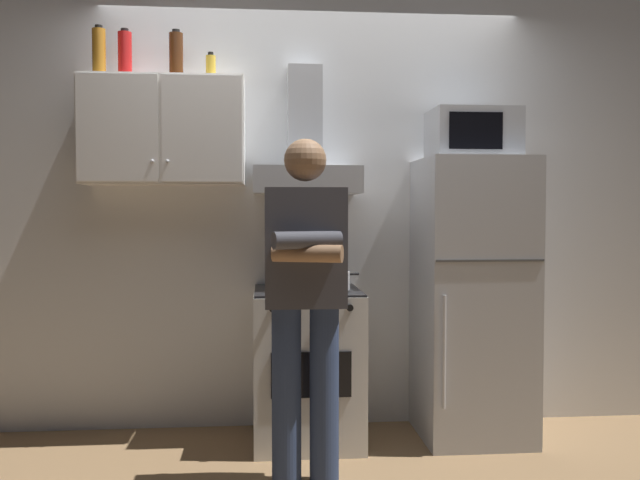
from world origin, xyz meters
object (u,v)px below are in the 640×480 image
Objects in this scene: person_standing at (305,296)px; bottle_soda_red at (125,54)px; stove_oven at (307,365)px; bottle_liquor_amber at (99,52)px; bottle_rum_dark at (176,56)px; bottle_spice_jar at (211,67)px; upper_cabinet at (164,132)px; cooking_pot at (333,280)px; range_hood at (306,160)px; refrigerator at (472,298)px; microwave at (473,134)px.

person_standing is 1.76m from bottle_soda_red.
bottle_liquor_amber is at bearing 175.21° from stove_oven.
bottle_rum_dark is 1.01× the size of bottle_liquor_amber.
bottle_soda_red is 0.48m from bottle_spice_jar.
stove_oven is at bearing 85.28° from person_standing.
person_standing reaches higher than stove_oven.
bottle_rum_dark reaches higher than bottle_liquor_amber.
bottle_liquor_amber is at bearing -175.24° from upper_cabinet.
cooking_pot is 1.40m from bottle_spice_jar.
range_hood is 2.58× the size of cooking_pot.
bottle_spice_jar is (-1.49, 0.15, 1.32)m from refrigerator.
refrigerator is at bearing 0.04° from stove_oven.
bottle_liquor_amber is at bearing 170.44° from cooking_pot.
refrigerator is 10.34× the size of bottle_spice_jar.
bottle_spice_jar is at bearing 158.30° from cooking_pot.
bottle_liquor_amber reaches higher than range_hood.
bottle_rum_dark reaches higher than refrigerator.
bottle_soda_red is at bearing 142.57° from person_standing.
range_hood is 2.67× the size of bottle_rum_dark.
upper_cabinet is at bearing 165.27° from cooking_pot.
microwave is (0.95, -0.11, 0.14)m from range_hood.
bottle_rum_dark is at bearing 131.83° from person_standing.
upper_cabinet is at bearing 171.10° from stove_oven.
person_standing is 1.64m from bottle_rum_dark.
stove_oven is 1.82× the size of microwave.
person_standing is 6.02× the size of bottle_soda_red.
bottle_rum_dark is 0.21m from bottle_spice_jar.
microwave is (1.75, -0.11, -0.01)m from upper_cabinet.
bottle_spice_jar is at bearing 4.81° from bottle_liquor_amber.
stove_oven is 2.09m from bottle_liquor_amber.
person_standing is at bearing -37.43° from bottle_soda_red.
bottle_liquor_amber is at bearing -178.49° from range_hood.
refrigerator is at bearing -89.10° from microwave.
bottle_soda_red is (-0.21, 0.01, 0.43)m from upper_cabinet.
range_hood reaches higher than microwave.
bottle_soda_red is at bearing 172.53° from stove_oven.
bottle_liquor_amber reaches higher than refrigerator.
upper_cabinet is 1.35m from person_standing.
cooking_pot is at bearing -12.42° from bottle_soda_red.
upper_cabinet reaches higher than stove_oven.
upper_cabinet is 1.03× the size of stove_oven.
person_standing is at bearing -148.00° from microwave.
upper_cabinet is 0.55× the size of person_standing.
microwave is 3.10× the size of bottle_spice_jar.
range_hood is 2.75× the size of bottle_soda_red.
microwave is at bearing -4.93° from bottle_spice_jar.
bottle_rum_dark is 0.28m from bottle_soda_red.
microwave is at bearing 32.00° from person_standing.
range_hood is (0.80, 0.00, -0.15)m from upper_cabinet.
range_hood is at bearing -2.22° from bottle_spice_jar.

